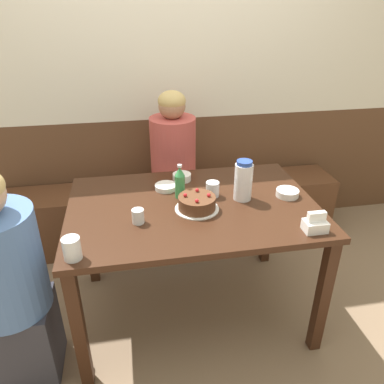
{
  "coord_description": "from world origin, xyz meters",
  "views": [
    {
      "loc": [
        -0.32,
        -1.76,
        1.78
      ],
      "look_at": [
        0.0,
        0.05,
        0.82
      ],
      "focal_mm": 35.0,
      "sensor_mm": 36.0,
      "label": 1
    }
  ],
  "objects_px": {
    "soju_bottle": "(180,182)",
    "bowl_soup_white": "(287,193)",
    "birthday_cake": "(197,203)",
    "glass_tumbler_short": "(213,189)",
    "napkin_holder": "(315,224)",
    "glass_water_tall": "(138,216)",
    "glass_shot_small": "(72,249)",
    "bench_seat": "(174,212)",
    "water_pitcher": "(243,181)",
    "person_pale_blue_shirt": "(7,285)",
    "bowl_rice_small": "(166,187)",
    "bowl_side_dish": "(182,177)",
    "person_teal_shirt": "(174,179)"
  },
  "relations": [
    {
      "from": "bench_seat",
      "to": "bowl_side_dish",
      "type": "xyz_separation_m",
      "value": [
        -0.01,
        -0.52,
        0.55
      ]
    },
    {
      "from": "water_pitcher",
      "to": "bowl_side_dish",
      "type": "relative_size",
      "value": 2.02
    },
    {
      "from": "glass_tumbler_short",
      "to": "glass_shot_small",
      "type": "relative_size",
      "value": 0.83
    },
    {
      "from": "napkin_holder",
      "to": "bowl_rice_small",
      "type": "distance_m",
      "value": 0.87
    },
    {
      "from": "birthday_cake",
      "to": "bowl_side_dish",
      "type": "distance_m",
      "value": 0.37
    },
    {
      "from": "bowl_side_dish",
      "to": "glass_shot_small",
      "type": "bearing_deg",
      "value": -130.25
    },
    {
      "from": "glass_shot_small",
      "to": "soju_bottle",
      "type": "bearing_deg",
      "value": 41.16
    },
    {
      "from": "soju_bottle",
      "to": "napkin_holder",
      "type": "bearing_deg",
      "value": -37.87
    },
    {
      "from": "bowl_side_dish",
      "to": "person_teal_shirt",
      "type": "xyz_separation_m",
      "value": [
        0.0,
        0.4,
        -0.21
      ]
    },
    {
      "from": "bowl_side_dish",
      "to": "glass_water_tall",
      "type": "height_order",
      "value": "glass_water_tall"
    },
    {
      "from": "birthday_cake",
      "to": "person_pale_blue_shirt",
      "type": "xyz_separation_m",
      "value": [
        -0.95,
        -0.22,
        -0.23
      ]
    },
    {
      "from": "napkin_holder",
      "to": "person_teal_shirt",
      "type": "distance_m",
      "value": 1.23
    },
    {
      "from": "napkin_holder",
      "to": "glass_shot_small",
      "type": "bearing_deg",
      "value": -179.27
    },
    {
      "from": "napkin_holder",
      "to": "bowl_side_dish",
      "type": "height_order",
      "value": "napkin_holder"
    },
    {
      "from": "birthday_cake",
      "to": "person_teal_shirt",
      "type": "distance_m",
      "value": 0.81
    },
    {
      "from": "bowl_side_dish",
      "to": "glass_water_tall",
      "type": "relative_size",
      "value": 1.53
    },
    {
      "from": "bowl_soup_white",
      "to": "glass_shot_small",
      "type": "xyz_separation_m",
      "value": [
        -1.15,
        -0.38,
        0.03
      ]
    },
    {
      "from": "glass_tumbler_short",
      "to": "person_pale_blue_shirt",
      "type": "xyz_separation_m",
      "value": [
        -1.06,
        -0.35,
        -0.23
      ]
    },
    {
      "from": "glass_tumbler_short",
      "to": "bench_seat",
      "type": "bearing_deg",
      "value": 99.7
    },
    {
      "from": "soju_bottle",
      "to": "water_pitcher",
      "type": "bearing_deg",
      "value": -13.11
    },
    {
      "from": "glass_shot_small",
      "to": "person_pale_blue_shirt",
      "type": "distance_m",
      "value": 0.43
    },
    {
      "from": "bowl_rice_small",
      "to": "bench_seat",
      "type": "bearing_deg",
      "value": 78.77
    },
    {
      "from": "bowl_soup_white",
      "to": "bowl_rice_small",
      "type": "distance_m",
      "value": 0.7
    },
    {
      "from": "bowl_soup_white",
      "to": "glass_shot_small",
      "type": "distance_m",
      "value": 1.21
    },
    {
      "from": "soju_bottle",
      "to": "bowl_soup_white",
      "type": "distance_m",
      "value": 0.62
    },
    {
      "from": "person_pale_blue_shirt",
      "to": "soju_bottle",
      "type": "bearing_deg",
      "value": 22.75
    },
    {
      "from": "bowl_rice_small",
      "to": "person_teal_shirt",
      "type": "height_order",
      "value": "person_teal_shirt"
    },
    {
      "from": "glass_tumbler_short",
      "to": "napkin_holder",
      "type": "bearing_deg",
      "value": -47.47
    },
    {
      "from": "water_pitcher",
      "to": "bowl_soup_white",
      "type": "relative_size",
      "value": 1.79
    },
    {
      "from": "soju_bottle",
      "to": "glass_tumbler_short",
      "type": "height_order",
      "value": "soju_bottle"
    },
    {
      "from": "glass_tumbler_short",
      "to": "glass_water_tall",
      "type": "bearing_deg",
      "value": -153.61
    },
    {
      "from": "bowl_rice_small",
      "to": "person_teal_shirt",
      "type": "distance_m",
      "value": 0.56
    },
    {
      "from": "water_pitcher",
      "to": "glass_water_tall",
      "type": "distance_m",
      "value": 0.61
    },
    {
      "from": "glass_tumbler_short",
      "to": "person_pale_blue_shirt",
      "type": "height_order",
      "value": "person_pale_blue_shirt"
    },
    {
      "from": "bowl_side_dish",
      "to": "glass_shot_small",
      "type": "relative_size",
      "value": 1.1
    },
    {
      "from": "soju_bottle",
      "to": "bowl_side_dish",
      "type": "height_order",
      "value": "soju_bottle"
    },
    {
      "from": "glass_water_tall",
      "to": "glass_shot_small",
      "type": "relative_size",
      "value": 0.72
    },
    {
      "from": "birthday_cake",
      "to": "glass_tumbler_short",
      "type": "distance_m",
      "value": 0.18
    },
    {
      "from": "bowl_soup_white",
      "to": "glass_water_tall",
      "type": "xyz_separation_m",
      "value": [
        -0.85,
        -0.14,
        0.02
      ]
    },
    {
      "from": "bowl_side_dish",
      "to": "person_teal_shirt",
      "type": "bearing_deg",
      "value": 89.91
    },
    {
      "from": "bowl_soup_white",
      "to": "person_pale_blue_shirt",
      "type": "distance_m",
      "value": 1.52
    },
    {
      "from": "water_pitcher",
      "to": "glass_shot_small",
      "type": "xyz_separation_m",
      "value": [
        -0.88,
        -0.39,
        -0.06
      ]
    },
    {
      "from": "birthday_cake",
      "to": "glass_tumbler_short",
      "type": "height_order",
      "value": "birthday_cake"
    },
    {
      "from": "water_pitcher",
      "to": "person_pale_blue_shirt",
      "type": "height_order",
      "value": "person_pale_blue_shirt"
    },
    {
      "from": "soju_bottle",
      "to": "birthday_cake",
      "type": "bearing_deg",
      "value": -65.73
    },
    {
      "from": "bowl_soup_white",
      "to": "glass_tumbler_short",
      "type": "bearing_deg",
      "value": 169.66
    },
    {
      "from": "glass_water_tall",
      "to": "bench_seat",
      "type": "bearing_deg",
      "value": 72.58
    },
    {
      "from": "soju_bottle",
      "to": "bowl_side_dish",
      "type": "relative_size",
      "value": 1.75
    },
    {
      "from": "water_pitcher",
      "to": "birthday_cake",
      "type": "bearing_deg",
      "value": -165.38
    },
    {
      "from": "birthday_cake",
      "to": "glass_tumbler_short",
      "type": "bearing_deg",
      "value": 49.19
    }
  ]
}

